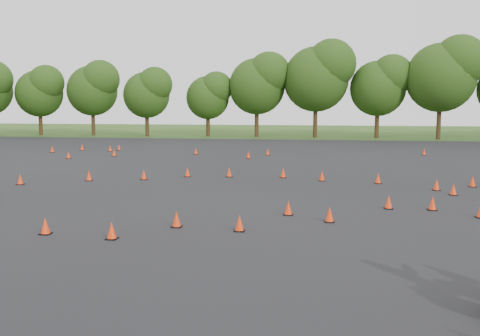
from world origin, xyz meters
The scene contains 4 objects.
ground centered at (0.00, 0.00, 0.00)m, with size 140.00×140.00×0.00m, color #2D5119.
asphalt_pad centered at (0.00, 6.00, 0.01)m, with size 62.00×62.00×0.00m, color black.
treeline centered at (4.67, 35.13, 4.60)m, with size 86.67×32.11×11.19m.
traffic_cones centered at (-0.06, 5.62, 0.23)m, with size 36.66×33.40×0.45m.
Camera 1 is at (2.87, -16.07, 3.72)m, focal length 40.00 mm.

